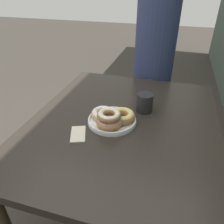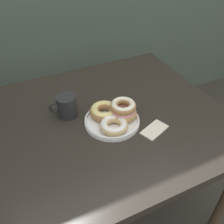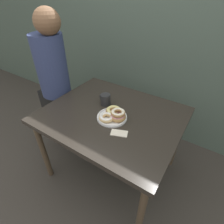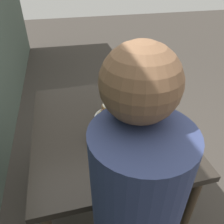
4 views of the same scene
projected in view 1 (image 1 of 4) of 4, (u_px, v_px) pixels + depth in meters
ground_plane at (87, 201)px, 1.55m from camera, size 14.00×14.00×0.00m
dining_table at (123, 132)px, 1.14m from camera, size 1.12×0.93×0.74m
donut_plate at (112, 118)px, 1.06m from camera, size 0.25×0.27×0.09m
coffee_mug at (145, 102)px, 1.16m from camera, size 0.12×0.09×0.10m
person_figure at (154, 67)px, 1.68m from camera, size 0.40×0.29×1.47m
napkin at (78, 134)px, 1.00m from camera, size 0.14×0.10×0.01m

